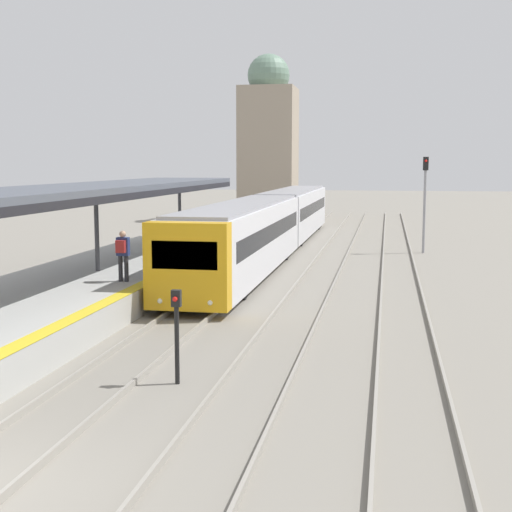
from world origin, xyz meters
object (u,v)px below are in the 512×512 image
object	(u,v)px
train_near	(273,221)
signal_mast_far	(425,193)
person_on_platform	(123,252)
signal_post_near	(177,327)

from	to	relation	value
train_near	signal_mast_far	xyz separation A→B (m)	(7.87, 1.31, 1.48)
person_on_platform	signal_post_near	xyz separation A→B (m)	(4.08, -7.53, -0.61)
person_on_platform	signal_mast_far	bearing A→B (deg)	58.17
person_on_platform	train_near	distance (m)	15.59
signal_post_near	train_near	bearing A→B (deg)	93.94
signal_mast_far	signal_post_near	bearing A→B (deg)	-104.55
person_on_platform	signal_mast_far	xyz separation A→B (m)	(10.37, 16.70, 1.32)
train_near	signal_post_near	bearing A→B (deg)	-86.06
signal_post_near	person_on_platform	bearing A→B (deg)	118.46
train_near	signal_mast_far	distance (m)	8.11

